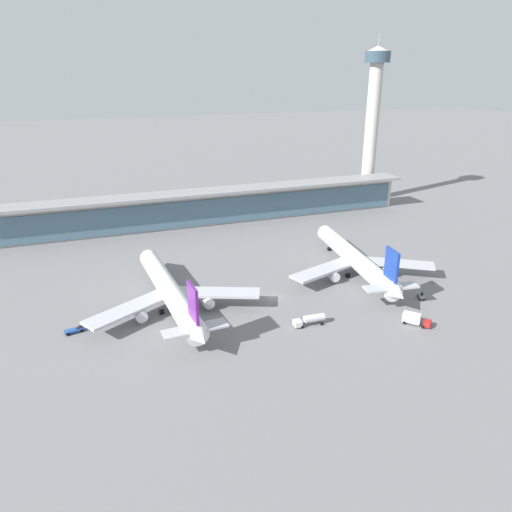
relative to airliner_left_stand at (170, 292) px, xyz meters
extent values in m
plane|color=slate|center=(29.95, -3.05, -5.41)|extent=(1200.00, 1200.00, 0.00)
cylinder|color=white|center=(-0.09, 1.32, 0.02)|extent=(9.46, 54.63, 5.73)
cone|color=white|center=(-2.12, 30.72, 0.02)|extent=(5.96, 5.53, 5.62)
cone|color=white|center=(1.92, -27.80, 0.59)|extent=(5.58, 6.65, 5.16)
cube|color=black|center=(-1.89, 27.45, 1.02)|extent=(4.45, 2.66, 0.69)
cube|color=#B7BABF|center=(-12.07, -4.51, -0.98)|extent=(24.57, 17.81, 0.69)
cube|color=#B7BABF|center=(12.58, -2.81, -0.98)|extent=(25.28, 15.14, 0.69)
cylinder|color=silver|center=(-9.08, -4.88, -2.96)|extent=(3.44, 4.36, 3.16)
cylinder|color=silver|center=(9.66, -3.59, -2.96)|extent=(3.44, 4.36, 3.16)
cube|color=#661E84|center=(1.57, -22.84, 7.33)|extent=(1.17, 6.95, 8.90)
cube|color=#B7BABF|center=(1.64, -23.83, 0.88)|extent=(16.08, 5.43, 0.49)
cylinder|color=black|center=(-3.04, -1.86, -4.72)|extent=(1.28, 1.46, 1.38)
cylinder|color=black|center=(3.27, -1.42, -4.72)|extent=(1.28, 1.46, 1.38)
cylinder|color=black|center=(-1.59, 23.01, -4.72)|extent=(1.28, 1.46, 1.38)
cylinder|color=white|center=(62.09, 5.01, 0.02)|extent=(12.27, 54.65, 5.73)
cone|color=white|center=(65.66, 34.26, 0.02)|extent=(6.20, 5.80, 5.62)
cone|color=white|center=(58.56, -23.96, 0.59)|extent=(5.88, 6.88, 5.16)
cube|color=black|center=(65.26, 31.01, 1.02)|extent=(4.55, 2.87, 0.69)
cube|color=#B7BABF|center=(49.23, 1.55, -0.98)|extent=(25.42, 14.04, 0.69)
cube|color=#B7BABF|center=(73.75, -1.44, -0.98)|extent=(24.17, 18.75, 0.69)
cylinder|color=silver|center=(52.10, 0.62, -2.96)|extent=(3.64, 4.50, 3.16)
cylinder|color=silver|center=(70.74, -1.66, -2.96)|extent=(3.64, 4.50, 3.16)
cube|color=#193899|center=(59.16, -19.03, 7.33)|extent=(1.52, 6.95, 8.90)
cube|color=#B7BABF|center=(59.04, -20.01, 0.88)|extent=(16.22, 6.23, 0.49)
cylinder|color=black|center=(58.60, 2.45, -4.72)|extent=(1.34, 1.52, 1.38)
cylinder|color=black|center=(64.87, 1.68, -4.72)|extent=(1.34, 1.52, 1.38)
cylinder|color=black|center=(64.72, 26.59, -4.72)|extent=(1.34, 1.52, 1.38)
cube|color=silver|center=(29.44, -21.57, -4.21)|extent=(2.08, 2.47, 1.50)
cylinder|color=silver|center=(34.24, -21.73, -3.51)|extent=(5.67, 2.29, 2.10)
cylinder|color=black|center=(30.36, -22.70, -4.96)|extent=(0.91, 0.31, 0.90)
cylinder|color=black|center=(30.43, -20.49, -4.96)|extent=(0.91, 0.31, 0.90)
cylinder|color=black|center=(36.05, -22.89, -4.96)|extent=(0.91, 0.31, 0.90)
cylinder|color=black|center=(36.13, -20.69, -4.96)|extent=(0.91, 0.31, 0.90)
cube|color=#234C9E|center=(-26.10, -4.40, -4.66)|extent=(5.08, 2.82, 0.60)
cube|color=black|center=(-23.74, -3.86, -3.58)|extent=(4.06, 1.75, 1.72)
cylinder|color=black|center=(-24.65, -3.22, -4.96)|extent=(0.94, 0.47, 0.90)
cylinder|color=black|center=(-24.28, -4.84, -4.96)|extent=(0.94, 0.47, 0.90)
cylinder|color=black|center=(-27.92, -3.96, -4.96)|extent=(0.94, 0.47, 0.90)
cylinder|color=black|center=(-27.56, -5.58, -4.96)|extent=(0.94, 0.47, 0.90)
cube|color=#B21E1E|center=(61.63, -33.42, -4.21)|extent=(2.91, 2.87, 1.50)
cube|color=black|center=(62.16, -34.02, -3.91)|extent=(1.62, 1.47, 0.70)
cube|color=silver|center=(58.90, -30.36, -3.56)|extent=(4.78, 4.96, 2.50)
cylinder|color=black|center=(61.89, -32.12, -4.96)|extent=(0.81, 0.86, 0.90)
cylinder|color=black|center=(60.31, -33.53, -4.96)|extent=(0.81, 0.86, 0.90)
cylinder|color=black|center=(58.69, -28.54, -4.96)|extent=(0.81, 0.86, 0.90)
cylinder|color=black|center=(57.11, -29.95, -4.96)|extent=(0.81, 0.86, 0.90)
cube|color=gray|center=(71.19, -18.77, -4.51)|extent=(2.58, 3.17, 0.90)
cube|color=black|center=(71.06, -19.04, -3.71)|extent=(0.94, 0.94, 0.70)
cylinder|color=black|center=(70.98, -17.57, -4.96)|extent=(0.65, 0.93, 0.90)
cylinder|color=black|center=(72.26, -18.20, -4.96)|extent=(0.65, 0.93, 0.90)
cylinder|color=black|center=(70.12, -19.33, -4.96)|extent=(0.65, 0.93, 0.90)
cylinder|color=black|center=(71.40, -19.96, -4.96)|extent=(0.65, 0.93, 0.90)
cube|color=beige|center=(29.95, 75.64, 1.59)|extent=(185.06, 8.00, 14.00)
cube|color=slate|center=(29.95, 71.34, 0.89)|extent=(181.36, 0.50, 11.20)
cube|color=gray|center=(29.95, 73.64, 9.19)|extent=(188.76, 12.80, 1.20)
cylinder|color=beige|center=(117.65, 85.92, 27.87)|extent=(6.40, 6.40, 66.58)
cylinder|color=#384C5B|center=(117.65, 85.92, 63.66)|extent=(12.00, 12.00, 5.00)
cone|color=beige|center=(117.65, 85.92, 67.36)|extent=(10.20, 10.20, 2.40)
cylinder|color=#99999E|center=(117.65, 85.92, 71.06)|extent=(0.36, 0.36, 5.00)
camera|label=1|loc=(-18.80, -121.95, 58.32)|focal=33.51mm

